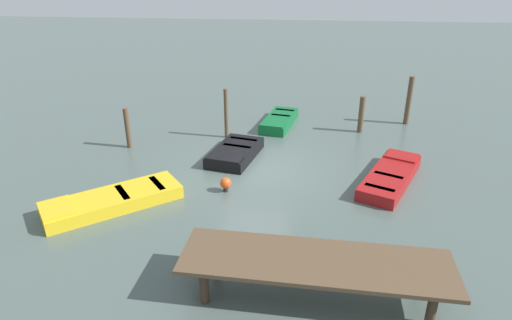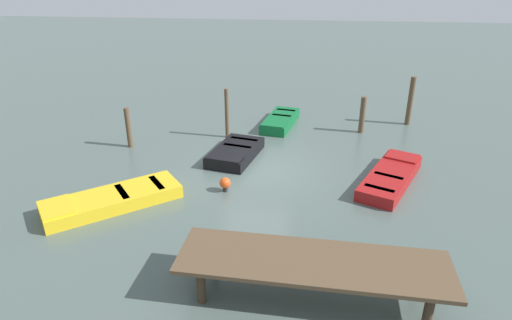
{
  "view_description": "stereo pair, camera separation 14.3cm",
  "coord_description": "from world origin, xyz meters",
  "views": [
    {
      "loc": [
        -1.35,
        14.16,
        6.94
      ],
      "look_at": [
        0.0,
        0.0,
        0.35
      ],
      "focal_mm": 31.17,
      "sensor_mm": 36.0,
      "label": 1
    },
    {
      "loc": [
        -1.49,
        14.15,
        6.94
      ],
      "look_at": [
        0.0,
        0.0,
        0.35
      ],
      "focal_mm": 31.17,
      "sensor_mm": 36.0,
      "label": 2
    }
  ],
  "objects": [
    {
      "name": "ground_plane",
      "position": [
        0.0,
        0.0,
        0.0
      ],
      "size": [
        80.0,
        80.0,
        0.0
      ],
      "primitive_type": "plane",
      "color": "#4C5B56"
    },
    {
      "name": "dock_segment",
      "position": [
        -1.91,
        6.29,
        0.84
      ],
      "size": [
        5.99,
        1.98,
        0.95
      ],
      "rotation": [
        0.0,
        0.0,
        -0.05
      ],
      "color": "brown",
      "rests_on": "ground_plane"
    },
    {
      "name": "rowboat_red",
      "position": [
        -4.58,
        0.57,
        0.22
      ],
      "size": [
        2.64,
        3.8,
        0.46
      ],
      "rotation": [
        0.0,
        0.0,
        4.27
      ],
      "color": "maroon",
      "rests_on": "ground_plane"
    },
    {
      "name": "rowboat_black",
      "position": [
        0.88,
        -0.89,
        0.22
      ],
      "size": [
        1.99,
        2.91,
        0.46
      ],
      "rotation": [
        0.0,
        0.0,
        1.34
      ],
      "color": "black",
      "rests_on": "ground_plane"
    },
    {
      "name": "rowboat_green",
      "position": [
        -0.61,
        -4.54,
        0.22
      ],
      "size": [
        1.67,
        3.05,
        0.46
      ],
      "rotation": [
        0.0,
        0.0,
        1.36
      ],
      "color": "#0F602D",
      "rests_on": "ground_plane"
    },
    {
      "name": "rowboat_yellow",
      "position": [
        4.08,
        3.0,
        0.22
      ],
      "size": [
        4.0,
        3.52,
        0.46
      ],
      "rotation": [
        0.0,
        0.0,
        0.66
      ],
      "color": "gold",
      "rests_on": "ground_plane"
    },
    {
      "name": "mooring_piling_mid_right",
      "position": [
        5.17,
        -1.49,
        0.8
      ],
      "size": [
        0.2,
        0.2,
        1.61
      ],
      "primitive_type": "cylinder",
      "color": "brown",
      "rests_on": "ground_plane"
    },
    {
      "name": "mooring_piling_far_left",
      "position": [
        -6.29,
        -5.3,
        1.08
      ],
      "size": [
        0.23,
        0.23,
        2.17
      ],
      "primitive_type": "cylinder",
      "color": "brown",
      "rests_on": "ground_plane"
    },
    {
      "name": "mooring_piling_mid_left",
      "position": [
        1.51,
        -2.91,
        1.04
      ],
      "size": [
        0.16,
        0.16,
        2.07
      ],
      "primitive_type": "cylinder",
      "color": "brown",
      "rests_on": "ground_plane"
    },
    {
      "name": "mooring_piling_far_right",
      "position": [
        -4.1,
        -4.06,
        0.79
      ],
      "size": [
        0.23,
        0.23,
        1.57
      ],
      "primitive_type": "cylinder",
      "color": "brown",
      "rests_on": "ground_plane"
    },
    {
      "name": "marker_buoy",
      "position": [
        0.81,
        1.74,
        0.29
      ],
      "size": [
        0.36,
        0.36,
        0.48
      ],
      "color": "#262626",
      "rests_on": "ground_plane"
    }
  ]
}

